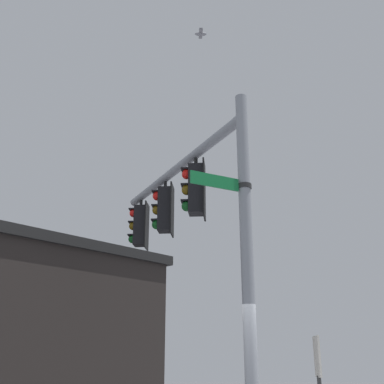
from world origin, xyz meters
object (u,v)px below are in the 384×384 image
traffic_light_mid_outer (139,226)px  bird_flying (201,34)px  traffic_light_nearest_pole (195,189)px  traffic_light_mid_inner (164,210)px  street_name_sign (228,184)px  historical_marker (319,375)px

traffic_light_mid_outer → bird_flying: size_ratio=3.21×
traffic_light_nearest_pole → traffic_light_mid_inner: size_ratio=1.00×
traffic_light_mid_inner → street_name_sign: traffic_light_mid_inner is taller
bird_flying → street_name_sign: bearing=-163.0°
traffic_light_nearest_pole → bird_flying: 3.97m
traffic_light_nearest_pole → traffic_light_mid_inner: (1.33, 0.83, 0.00)m
traffic_light_mid_inner → street_name_sign: bearing=-153.1°
traffic_light_mid_inner → historical_marker: (-0.62, -3.15, -3.60)m
traffic_light_mid_outer → street_name_sign: 4.97m
traffic_light_mid_inner → historical_marker: traffic_light_mid_inner is taller
traffic_light_mid_outer → historical_marker: (-1.95, -3.98, -3.60)m
traffic_light_mid_outer → historical_marker: 5.71m
bird_flying → traffic_light_mid_outer: bearing=35.8°
traffic_light_nearest_pole → street_name_sign: size_ratio=1.29×
traffic_light_nearest_pole → bird_flying: bearing=-39.7°
bird_flying → traffic_light_nearest_pole: bearing=140.3°
traffic_light_mid_outer → bird_flying: bearing=-144.2°
traffic_light_mid_inner → bird_flying: bearing=-140.5°
bird_flying → historical_marker: 7.90m
traffic_light_nearest_pole → bird_flying: size_ratio=3.21×
traffic_light_mid_outer → bird_flying: (-2.50, -1.80, 3.97)m
traffic_light_nearest_pole → street_name_sign: bearing=-157.6°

